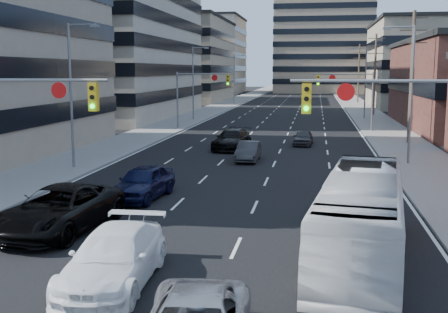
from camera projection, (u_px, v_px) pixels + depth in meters
road_surface at (298, 95)px, 140.90m from camera, size 18.00×300.00×0.02m
sidewalk_left at (253, 94)px, 142.73m from camera, size 5.00×300.00×0.15m
sidewalk_right at (345, 95)px, 139.05m from camera, size 5.00×300.00×0.15m
office_left_mid at (80, 11)px, 74.81m from camera, size 26.00×34.00×28.00m
office_left_far at (176, 61)px, 114.26m from camera, size 20.00×30.00×16.00m
office_right_far at (440, 65)px, 94.88m from camera, size 22.00×28.00×14.00m
bg_block_left at (197, 56)px, 153.60m from camera, size 24.00×24.00×20.00m
bg_block_right at (433, 71)px, 134.87m from camera, size 22.00×22.00×12.00m
signal_near_left at (15, 117)px, 22.44m from camera, size 6.59×0.33×6.00m
signal_near_right at (401, 123)px, 20.06m from camera, size 6.59×0.33×6.00m
signal_far_left at (199, 88)px, 58.57m from camera, size 6.09×0.33×6.00m
signal_far_right at (349, 89)px, 56.11m from camera, size 6.09×0.33×6.00m
utility_pole_block at (412, 75)px, 46.39m from camera, size 2.20×0.28×11.00m
utility_pole_midblock at (375, 73)px, 75.65m from camera, size 2.20×0.28×11.00m
utility_pole_distant at (359, 72)px, 104.91m from camera, size 2.20×0.28×11.00m
streetlight_left_near at (73, 89)px, 34.50m from camera, size 2.03×0.22×9.00m
streetlight_left_mid at (194, 79)px, 68.63m from camera, size 2.03×0.22×9.00m
streetlight_left_far at (235, 76)px, 102.77m from camera, size 2.03×0.22×9.00m
streetlight_right_near at (409, 88)px, 36.07m from camera, size 2.03×0.22×9.00m
streetlight_right_far at (364, 79)px, 70.21m from camera, size 2.03×0.22×9.00m
black_pickup at (60, 209)px, 21.59m from camera, size 3.52×6.55×1.75m
white_van at (114, 258)px, 16.23m from camera, size 2.48×5.60×1.60m
transit_bus at (362, 218)px, 18.16m from camera, size 3.78×10.68×2.91m
sedan_blue at (143, 182)px, 27.10m from camera, size 2.41×4.95×1.63m
sedan_grey_center at (248, 151)px, 38.46m from camera, size 1.42×4.03×1.33m
sedan_black_far at (232, 140)px, 44.01m from camera, size 2.84×5.67×1.58m
sedan_grey_right at (303, 137)px, 46.62m from camera, size 1.69×3.84×1.29m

